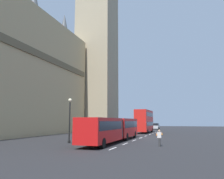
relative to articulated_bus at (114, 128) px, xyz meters
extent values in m
plane|color=#262628|center=(7.52, -1.99, -1.75)|extent=(160.00, 160.00, 0.00)
cube|color=silver|center=(-6.49, -1.99, -1.74)|extent=(2.20, 0.16, 0.01)
cube|color=silver|center=(-1.89, -1.99, -1.74)|extent=(2.20, 0.16, 0.01)
cube|color=silver|center=(2.71, -1.99, -1.74)|extent=(2.20, 0.16, 0.01)
cube|color=silver|center=(7.31, -1.99, -1.74)|extent=(2.20, 0.16, 0.01)
cube|color=silver|center=(11.91, -1.99, -1.74)|extent=(2.20, 0.16, 0.01)
cube|color=silver|center=(16.51, -1.99, -1.74)|extent=(2.20, 0.16, 0.01)
cube|color=silver|center=(21.11, -1.99, -1.74)|extent=(2.20, 0.16, 0.01)
cube|color=silver|center=(25.71, -1.99, -1.74)|extent=(2.20, 0.16, 0.01)
cube|color=tan|center=(28.46, 14.01, 24.42)|extent=(9.46, 9.46, 52.33)
cone|color=#474C51|center=(6.07, 18.01, 23.58)|extent=(2.40, 2.40, 5.55)
cone|color=#474C51|center=(17.24, 18.01, 23.55)|extent=(2.40, 2.40, 5.49)
cube|color=red|center=(4.41, 0.01, -0.10)|extent=(7.94, 2.50, 2.50)
cube|color=#1E232D|center=(4.41, 0.01, 0.35)|extent=(7.30, 2.54, 0.90)
cube|color=red|center=(-4.42, 0.01, -0.10)|extent=(7.94, 2.50, 2.50)
cube|color=#1E232D|center=(-4.42, 0.01, 0.35)|extent=(7.30, 2.54, 0.90)
cylinder|color=#2D2D2D|center=(0.00, 0.01, -0.10)|extent=(2.38, 2.38, 2.25)
cylinder|color=black|center=(6.95, -1.12, -1.25)|extent=(1.00, 0.30, 1.00)
cylinder|color=black|center=(2.03, -1.12, -1.25)|extent=(1.00, 0.30, 1.00)
cylinder|color=black|center=(-6.80, -1.12, -1.25)|extent=(1.00, 0.30, 1.00)
cube|color=red|center=(21.99, 0.01, -0.15)|extent=(10.00, 2.50, 2.40)
cube|color=#1E232D|center=(21.99, 0.01, 0.20)|extent=(9.00, 2.54, 0.84)
cube|color=red|center=(21.99, 0.01, 2.10)|extent=(9.80, 2.50, 2.10)
cube|color=#1E232D|center=(21.99, 0.01, 2.20)|extent=(9.00, 2.54, 0.84)
cylinder|color=black|center=(25.19, -1.12, -1.25)|extent=(1.00, 0.30, 1.00)
cylinder|color=black|center=(18.79, -1.12, -1.25)|extent=(1.00, 0.30, 1.00)
cube|color=#B7B7BC|center=(43.63, 0.21, -1.05)|extent=(4.40, 1.80, 0.90)
cube|color=black|center=(43.43, 0.21, -0.25)|extent=(2.46, 1.66, 0.70)
cylinder|color=black|center=(45.04, -0.60, -1.43)|extent=(0.64, 0.30, 0.64)
cylinder|color=black|center=(42.22, -0.60, -1.43)|extent=(0.64, 0.30, 0.64)
cube|color=black|center=(13.33, -3.69, -1.73)|extent=(0.36, 0.36, 0.03)
cone|color=orange|center=(13.33, -3.69, -1.44)|extent=(0.28, 0.28, 0.55)
cylinder|color=white|center=(13.33, -3.69, -1.41)|extent=(0.17, 0.17, 0.08)
cube|color=black|center=(15.84, -4.33, -1.73)|extent=(0.36, 0.36, 0.03)
cone|color=orange|center=(15.84, -4.33, -1.44)|extent=(0.28, 0.28, 0.55)
cylinder|color=white|center=(15.84, -4.33, -1.41)|extent=(0.17, 0.17, 0.08)
cylinder|color=black|center=(-3.13, 4.51, -1.60)|extent=(0.32, 0.32, 0.30)
cylinder|color=black|center=(-3.13, 4.51, 0.65)|extent=(0.16, 0.16, 4.80)
sphere|color=beige|center=(-3.13, 4.51, 3.30)|extent=(0.44, 0.44, 0.44)
cylinder|color=#333333|center=(-3.44, -5.98, -1.32)|extent=(0.16, 0.16, 0.86)
cylinder|color=#333333|center=(-3.24, -5.98, -1.32)|extent=(0.16, 0.16, 0.86)
cube|color=silver|center=(-3.34, -5.98, -0.59)|extent=(0.25, 0.41, 0.60)
sphere|color=tan|center=(-3.34, -5.98, -0.17)|extent=(0.22, 0.22, 0.22)
camera|label=1|loc=(-26.62, -8.58, 0.83)|focal=35.29mm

